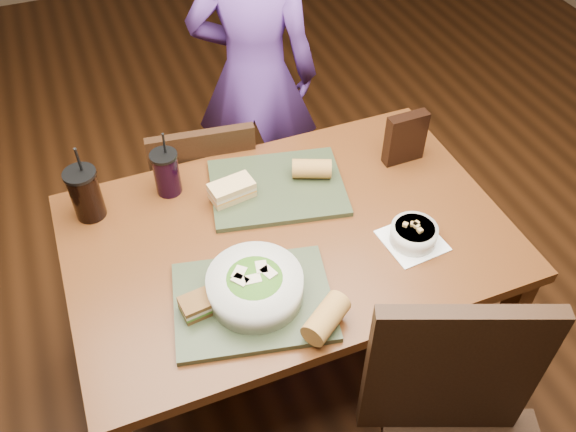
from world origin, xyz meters
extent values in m
plane|color=#381C0B|center=(0.00, 0.00, 0.00)|extent=(6.00, 6.00, 0.00)
cube|color=#532A10|center=(0.60, -0.38, 0.35)|extent=(0.06, 0.06, 0.71)
cube|color=#532A10|center=(-0.60, 0.38, 0.35)|extent=(0.06, 0.06, 0.71)
cube|color=#532A10|center=(0.60, 0.38, 0.35)|extent=(0.06, 0.06, 0.71)
cube|color=#532A10|center=(0.00, 0.00, 0.73)|extent=(1.30, 0.85, 0.04)
cube|color=black|center=(0.21, -0.58, 0.74)|extent=(0.42, 0.20, 0.51)
cube|color=black|center=(-0.14, 0.61, 0.39)|extent=(0.41, 0.41, 0.03)
cube|color=black|center=(-0.14, 0.44, 0.63)|extent=(0.37, 0.08, 0.43)
cube|color=black|center=(-0.30, 0.45, 0.19)|extent=(0.03, 0.03, 0.37)
cube|color=black|center=(0.02, 0.45, 0.19)|extent=(0.03, 0.03, 0.37)
cube|color=black|center=(-0.30, 0.77, 0.19)|extent=(0.03, 0.03, 0.37)
cube|color=black|center=(0.02, 0.77, 0.19)|extent=(0.03, 0.03, 0.37)
imported|color=#5D328B|center=(0.20, 0.89, 0.71)|extent=(0.62, 0.53, 1.43)
cube|color=#2A331E|center=(-0.18, -0.21, 0.76)|extent=(0.48, 0.40, 0.02)
cube|color=#2A331E|center=(0.04, 0.19, 0.76)|extent=(0.48, 0.40, 0.02)
cylinder|color=silver|center=(-0.17, -0.20, 0.81)|extent=(0.26, 0.26, 0.07)
ellipsoid|color=#427219|center=(-0.17, -0.20, 0.82)|extent=(0.21, 0.21, 0.06)
cube|color=beige|center=(-0.18, -0.21, 0.85)|extent=(0.05, 0.03, 0.01)
cube|color=beige|center=(-0.14, -0.18, 0.85)|extent=(0.04, 0.05, 0.01)
cube|color=beige|center=(-0.13, -0.20, 0.85)|extent=(0.04, 0.05, 0.01)
cube|color=beige|center=(-0.21, -0.20, 0.85)|extent=(0.05, 0.05, 0.01)
cube|color=beige|center=(-0.20, -0.17, 0.85)|extent=(0.05, 0.05, 0.01)
cube|color=white|center=(0.33, -0.17, 0.75)|extent=(0.18, 0.18, 0.00)
cylinder|color=silver|center=(0.33, -0.17, 0.78)|extent=(0.14, 0.14, 0.05)
cylinder|color=black|center=(0.33, -0.17, 0.80)|extent=(0.12, 0.12, 0.01)
cube|color=#B28947|center=(0.33, -0.19, 0.81)|extent=(0.02, 0.02, 0.01)
cube|color=#B28947|center=(0.31, -0.15, 0.81)|extent=(0.02, 0.02, 0.01)
cube|color=#B28947|center=(0.33, -0.17, 0.81)|extent=(0.02, 0.02, 0.01)
cube|color=#B28947|center=(0.33, -0.16, 0.81)|extent=(0.02, 0.02, 0.01)
cube|color=#B28947|center=(0.34, -0.16, 0.81)|extent=(0.02, 0.02, 0.01)
cube|color=#B28947|center=(0.33, -0.16, 0.81)|extent=(0.02, 0.02, 0.01)
cube|color=#593819|center=(-0.32, -0.19, 0.77)|extent=(0.10, 0.08, 0.01)
cube|color=#3F721E|center=(-0.32, -0.19, 0.79)|extent=(0.10, 0.08, 0.01)
cube|color=beige|center=(-0.32, -0.19, 0.80)|extent=(0.10, 0.08, 0.01)
cube|color=#593819|center=(-0.32, -0.19, 0.81)|extent=(0.10, 0.08, 0.01)
cube|color=tan|center=(-0.11, 0.19, 0.78)|extent=(0.15, 0.09, 0.02)
cube|color=orange|center=(-0.11, 0.19, 0.79)|extent=(0.15, 0.09, 0.01)
cube|color=beige|center=(-0.11, 0.19, 0.80)|extent=(0.15, 0.09, 0.01)
cube|color=tan|center=(-0.11, 0.19, 0.81)|extent=(0.15, 0.09, 0.02)
cylinder|color=#AD7533|center=(-0.04, -0.36, 0.80)|extent=(0.15, 0.13, 0.07)
cylinder|color=#AD7533|center=(0.16, 0.19, 0.80)|extent=(0.14, 0.11, 0.06)
cylinder|color=black|center=(-0.53, 0.29, 0.83)|extent=(0.09, 0.09, 0.16)
cylinder|color=black|center=(-0.53, 0.29, 0.91)|extent=(0.10, 0.10, 0.01)
cylinder|color=black|center=(-0.52, 0.29, 0.96)|extent=(0.01, 0.03, 0.10)
cylinder|color=black|center=(-0.29, 0.31, 0.82)|extent=(0.08, 0.08, 0.14)
cylinder|color=black|center=(-0.29, 0.31, 0.90)|extent=(0.09, 0.09, 0.01)
cylinder|color=black|center=(-0.28, 0.31, 0.94)|extent=(0.01, 0.02, 0.09)
cube|color=black|center=(0.48, 0.17, 0.84)|extent=(0.14, 0.04, 0.18)
camera|label=1|loc=(-0.45, -1.15, 2.08)|focal=38.00mm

